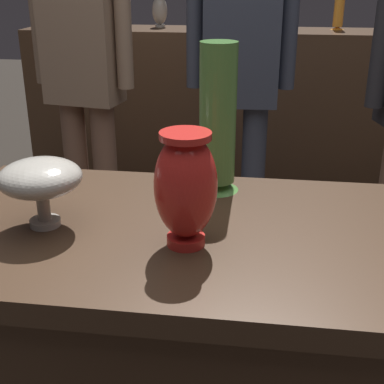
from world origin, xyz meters
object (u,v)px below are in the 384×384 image
at_px(vase_tall_behind, 40,179).
at_px(visitor_center_back, 240,73).
at_px(shelf_vase_left, 160,10).
at_px(vase_centerpiece, 186,186).
at_px(shelf_vase_right, 339,10).
at_px(vase_left_accent, 218,122).
at_px(shelf_vase_far_left, 71,14).
at_px(visitor_near_left, 83,70).

distance_m(vase_tall_behind, visitor_center_back, 1.40).
bearing_deg(shelf_vase_left, vase_tall_behind, -85.33).
xyz_separation_m(vase_centerpiece, shelf_vase_right, (0.53, 2.35, 0.17)).
relative_size(vase_centerpiece, vase_tall_behind, 1.33).
xyz_separation_m(vase_left_accent, visitor_center_back, (-0.00, 1.10, -0.08)).
bearing_deg(shelf_vase_far_left, visitor_near_left, -68.12).
bearing_deg(visitor_center_back, vase_centerpiece, 85.44).
bearing_deg(visitor_near_left, shelf_vase_right, -129.08).
relative_size(visitor_center_back, visitor_near_left, 0.99).
distance_m(vase_centerpiece, shelf_vase_far_left, 2.49).
xyz_separation_m(vase_tall_behind, visitor_center_back, (0.35, 1.36, -0.01)).
height_order(shelf_vase_right, visitor_near_left, visitor_near_left).
relative_size(shelf_vase_left, visitor_near_left, 0.11).
height_order(shelf_vase_far_left, shelf_vase_right, shelf_vase_right).
bearing_deg(shelf_vase_left, vase_left_accent, -75.24).
height_order(vase_centerpiece, visitor_near_left, visitor_near_left).
bearing_deg(vase_tall_behind, shelf_vase_far_left, 107.72).
relative_size(vase_tall_behind, visitor_near_left, 0.11).
bearing_deg(visitor_near_left, vase_left_accent, 133.83).
distance_m(shelf_vase_far_left, visitor_center_back, 1.37).
distance_m(vase_left_accent, shelf_vase_far_left, 2.23).
relative_size(vase_tall_behind, shelf_vase_right, 0.79).
bearing_deg(shelf_vase_right, vase_tall_behind, -110.32).
bearing_deg(visitor_center_back, vase_tall_behind, 72.30).
bearing_deg(shelf_vase_left, shelf_vase_far_left, -170.50).
distance_m(vase_tall_behind, shelf_vase_left, 2.32).
distance_m(shelf_vase_far_left, shelf_vase_right, 1.56).
height_order(vase_tall_behind, visitor_near_left, visitor_near_left).
bearing_deg(shelf_vase_left, vase_centerpiece, -77.84).
bearing_deg(vase_centerpiece, vase_tall_behind, 172.02).
relative_size(shelf_vase_right, visitor_center_back, 0.15).
bearing_deg(shelf_vase_right, visitor_center_back, -118.06).
bearing_deg(vase_tall_behind, visitor_center_back, 75.59).
distance_m(vase_left_accent, shelf_vase_right, 2.11).
xyz_separation_m(shelf_vase_far_left, visitor_near_left, (0.38, -0.94, -0.16)).
bearing_deg(vase_tall_behind, shelf_vase_left, 94.67).
height_order(vase_left_accent, visitor_near_left, visitor_near_left).
bearing_deg(vase_centerpiece, visitor_center_back, 88.73).
height_order(vase_left_accent, shelf_vase_right, shelf_vase_right).
height_order(vase_left_accent, shelf_vase_left, shelf_vase_left).
distance_m(vase_centerpiece, vase_tall_behind, 0.32).
relative_size(vase_tall_behind, visitor_center_back, 0.12).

